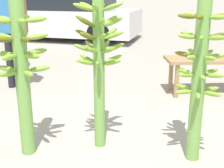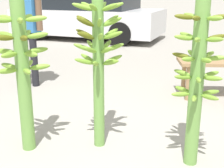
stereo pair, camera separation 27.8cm
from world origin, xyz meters
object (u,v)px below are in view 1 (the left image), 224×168
at_px(banana_stalk_right, 200,64).
at_px(market_bench, 210,64).
at_px(banana_stalk_center, 99,47).
at_px(banana_stalk_left, 21,63).
at_px(vendor_person, 11,20).
at_px(parked_car, 66,16).

distance_m(banana_stalk_right, market_bench, 1.92).
bearing_deg(banana_stalk_right, market_bench, 60.96).
xyz_separation_m(banana_stalk_center, banana_stalk_right, (0.75, -0.35, -0.09)).
relative_size(banana_stalk_left, banana_stalk_center, 0.88).
height_order(banana_stalk_right, market_bench, banana_stalk_right).
xyz_separation_m(banana_stalk_center, market_bench, (1.66, 1.29, -0.50)).
xyz_separation_m(banana_stalk_left, banana_stalk_right, (1.40, -0.32, 0.01)).
height_order(banana_stalk_center, vendor_person, banana_stalk_center).
bearing_deg(vendor_person, parked_car, 111.66).
bearing_deg(banana_stalk_left, banana_stalk_center, 3.21).
relative_size(vendor_person, parked_car, 0.36).
distance_m(banana_stalk_center, banana_stalk_right, 0.84).
relative_size(vendor_person, market_bench, 1.31).
xyz_separation_m(vendor_person, market_bench, (2.67, -0.65, -0.57)).
xyz_separation_m(banana_stalk_right, market_bench, (0.91, 1.64, -0.41)).
bearing_deg(parked_car, banana_stalk_center, -154.21).
xyz_separation_m(banana_stalk_right, parked_car, (-0.98, 6.88, -0.18)).
bearing_deg(banana_stalk_center, market_bench, 37.76).
height_order(banana_stalk_center, banana_stalk_right, banana_stalk_center).
height_order(banana_stalk_left, vendor_person, vendor_person).
height_order(banana_stalk_left, market_bench, banana_stalk_left).
distance_m(banana_stalk_left, banana_stalk_center, 0.66).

